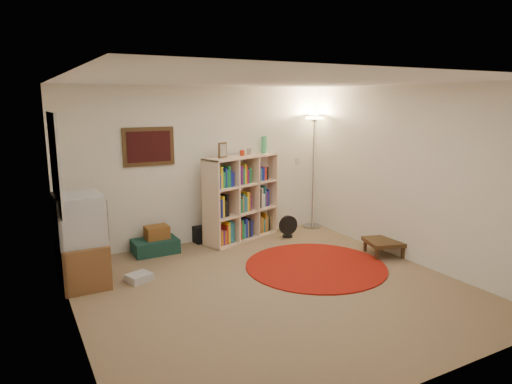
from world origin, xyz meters
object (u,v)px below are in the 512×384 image
Objects in this scene: tv_stand at (81,241)px; suitcase at (155,246)px; side_table at (384,242)px; floor_lamp at (314,134)px; floor_fan at (288,226)px; bookshelf at (240,199)px.

tv_stand is 1.41m from suitcase.
floor_lamp is at bearing 91.54° from side_table.
floor_fan is 2.23m from suitcase.
floor_fan is at bearing -7.94° from suitcase.
bookshelf is 1.46× the size of tv_stand.
tv_stand is (-2.60, -0.74, -0.12)m from bookshelf.
floor_lamp is at bearing 9.57° from tv_stand.
floor_fan is at bearing -155.61° from floor_lamp.
side_table is (4.12, -1.01, -0.36)m from tv_stand.
suitcase is (-2.94, -0.05, -1.59)m from floor_lamp.
bookshelf is at bearing 157.38° from floor_fan.
bookshelf is 4.46× the size of floor_fan.
floor_fan is at bearing 6.35° from tv_stand.
bookshelf is 2.37m from side_table.
floor_lamp is 3.34m from suitcase.
floor_lamp is 2.33m from side_table.
floor_lamp is 1.71m from floor_fan.
side_table is at bearing -30.76° from suitcase.
bookshelf is at bearing 14.82° from tv_stand.
tv_stand is 4.26m from side_table.
side_table is at bearing -14.90° from tv_stand.
bookshelf is 1.79m from floor_lamp.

